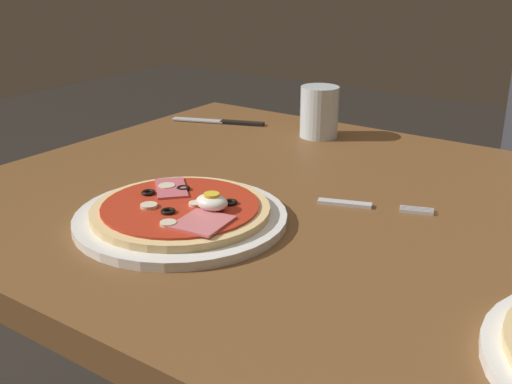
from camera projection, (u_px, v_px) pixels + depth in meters
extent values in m
cube|color=brown|center=(345.00, 222.00, 0.86)|extent=(1.11, 0.82, 0.04)
cylinder|color=#4A3018|center=(222.00, 265.00, 1.53)|extent=(0.07, 0.07, 0.69)
cylinder|color=white|center=(181.00, 218.00, 0.81)|extent=(0.28, 0.28, 0.01)
cylinder|color=#E5C17F|center=(181.00, 210.00, 0.81)|extent=(0.23, 0.23, 0.01)
cylinder|color=#B72D19|center=(180.00, 206.00, 0.81)|extent=(0.20, 0.20, 0.00)
torus|color=black|center=(168.00, 211.00, 0.78)|extent=(0.02, 0.02, 0.00)
torus|color=black|center=(230.00, 202.00, 0.81)|extent=(0.02, 0.02, 0.00)
torus|color=black|center=(148.00, 193.00, 0.84)|extent=(0.02, 0.02, 0.00)
torus|color=black|center=(183.00, 188.00, 0.85)|extent=(0.02, 0.02, 0.00)
torus|color=black|center=(216.00, 202.00, 0.81)|extent=(0.02, 0.02, 0.00)
cube|color=#C65B66|center=(171.00, 188.00, 0.86)|extent=(0.08, 0.08, 0.00)
cube|color=#D16B70|center=(203.00, 222.00, 0.75)|extent=(0.07, 0.07, 0.00)
cylinder|color=beige|center=(196.00, 204.00, 0.80)|extent=(0.02, 0.02, 0.00)
cylinder|color=beige|center=(149.00, 206.00, 0.80)|extent=(0.02, 0.02, 0.00)
cylinder|color=beige|center=(167.00, 186.00, 0.86)|extent=(0.02, 0.02, 0.00)
cylinder|color=beige|center=(168.00, 223.00, 0.74)|extent=(0.02, 0.02, 0.00)
ellipsoid|color=white|center=(212.00, 202.00, 0.78)|extent=(0.04, 0.03, 0.02)
cylinder|color=yellow|center=(212.00, 195.00, 0.78)|extent=(0.02, 0.02, 0.00)
cylinder|color=silver|center=(319.00, 112.00, 1.18)|extent=(0.07, 0.07, 0.10)
cylinder|color=silver|center=(319.00, 124.00, 1.18)|extent=(0.06, 0.06, 0.05)
cube|color=silver|center=(345.00, 203.00, 0.87)|extent=(0.08, 0.04, 0.00)
cube|color=silver|center=(416.00, 212.00, 0.84)|extent=(0.04, 0.02, 0.00)
cube|color=silver|center=(417.00, 211.00, 0.84)|extent=(0.04, 0.02, 0.00)
cube|color=silver|center=(417.00, 210.00, 0.85)|extent=(0.04, 0.02, 0.00)
cube|color=silver|center=(417.00, 209.00, 0.85)|extent=(0.04, 0.02, 0.00)
cube|color=silver|center=(198.00, 120.00, 1.30)|extent=(0.11, 0.06, 0.00)
cube|color=black|center=(242.00, 123.00, 1.27)|extent=(0.09, 0.05, 0.01)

